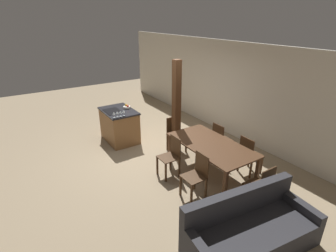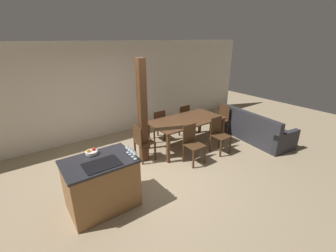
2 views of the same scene
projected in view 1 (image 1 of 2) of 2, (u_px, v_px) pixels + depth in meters
ground_plane at (149, 154)px, 6.85m from camera, size 16.00×16.00×0.00m
wall_back at (228, 89)px, 7.67m from camera, size 11.20×0.08×2.70m
kitchen_island at (119, 125)px, 7.41m from camera, size 1.15×0.80×0.92m
fruit_bowl at (127, 107)px, 7.37m from camera, size 0.20×0.20×0.10m
wine_glass_near at (114, 113)px, 6.64m from camera, size 0.07×0.07×0.16m
wine_glass_middle at (117, 113)px, 6.68m from camera, size 0.07×0.07×0.16m
wine_glass_far at (120, 112)px, 6.73m from camera, size 0.07×0.07×0.16m
wine_glass_end at (124, 111)px, 6.77m from camera, size 0.07×0.07×0.16m
dining_table at (211, 147)px, 5.72m from camera, size 2.00×1.03×0.76m
dining_chair_near_left at (171, 156)px, 5.76m from camera, size 0.40×0.40×0.91m
dining_chair_near_right at (197, 175)px, 5.07m from camera, size 0.40×0.40×0.91m
dining_chair_far_left at (221, 140)px, 6.51m from camera, size 0.40×0.40×0.91m
dining_chair_far_right at (249, 154)px, 5.82m from camera, size 0.40×0.40×0.91m
dining_chair_head_end at (175, 133)px, 6.85m from camera, size 0.40×0.40×0.91m
dining_chair_foot_end at (261, 186)px, 4.73m from camera, size 0.40×0.40×0.91m
couch at (250, 232)px, 4.00m from camera, size 1.11×2.16×0.86m
timber_post at (176, 108)px, 6.54m from camera, size 0.17×0.17×2.39m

